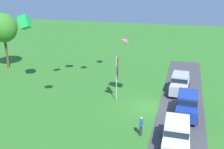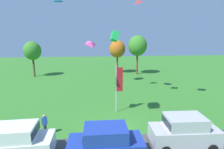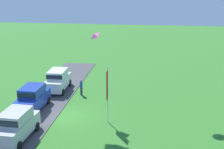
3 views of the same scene
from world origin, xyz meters
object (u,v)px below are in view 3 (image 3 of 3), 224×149
object	(u,v)px
car_suv_near_entrance	(16,124)
kite_diamond_low_drifter	(94,35)
car_suv_mid_row	(33,97)
person_beside_suv	(81,87)
car_suv_by_flagpole	(58,79)

from	to	relation	value
car_suv_near_entrance	kite_diamond_low_drifter	bearing A→B (deg)	142.29
car_suv_mid_row	kite_diamond_low_drifter	distance (m)	8.21
person_beside_suv	kite_diamond_low_drifter	size ratio (longest dim) A/B	2.04
person_beside_suv	kite_diamond_low_drifter	distance (m)	7.62
car_suv_by_flagpole	car_suv_near_entrance	xyz separation A→B (m)	(11.12, 0.17, 0.00)
car_suv_by_flagpole	kite_diamond_low_drifter	distance (m)	9.09
car_suv_near_entrance	car_suv_by_flagpole	bearing A→B (deg)	-179.11
car_suv_mid_row	car_suv_by_flagpole	bearing A→B (deg)	172.88
car_suv_by_flagpole	car_suv_mid_row	xyz separation A→B (m)	(5.60, -0.70, 0.00)
car_suv_by_flagpole	car_suv_near_entrance	world-z (taller)	same
car_suv_mid_row	kite_diamond_low_drifter	bearing A→B (deg)	97.68
car_suv_by_flagpole	kite_diamond_low_drifter	world-z (taller)	kite_diamond_low_drifter
car_suv_near_entrance	person_beside_suv	world-z (taller)	car_suv_near_entrance
person_beside_suv	kite_diamond_low_drifter	bearing A→B (deg)	29.91
car_suv_mid_row	person_beside_suv	xyz separation A→B (m)	(-4.57, 3.56, -0.42)
car_suv_by_flagpole	kite_diamond_low_drifter	size ratio (longest dim) A/B	5.52
car_suv_near_entrance	car_suv_mid_row	bearing A→B (deg)	-171.02
car_suv_by_flagpole	person_beside_suv	xyz separation A→B (m)	(1.03, 2.86, -0.42)
car_suv_near_entrance	person_beside_suv	bearing A→B (deg)	165.10
car_suv_mid_row	person_beside_suv	distance (m)	5.81
car_suv_near_entrance	kite_diamond_low_drifter	distance (m)	9.86
car_suv_mid_row	car_suv_near_entrance	bearing A→B (deg)	8.98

